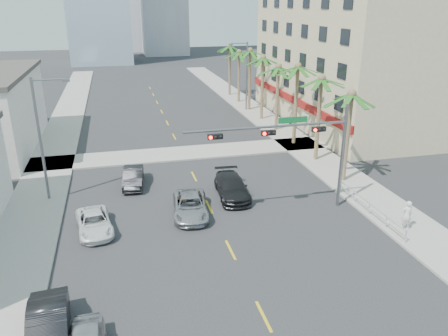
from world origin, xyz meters
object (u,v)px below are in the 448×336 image
at_px(car_lane_right, 232,187).
at_px(car_parked_far, 94,223).
at_px(traffic_signal_mast, 300,141).
at_px(car_parked_mid, 48,327).
at_px(pedestrian, 407,215).
at_px(car_lane_center, 190,206).
at_px(car_lane_left, 133,177).

bearing_deg(car_lane_right, car_parked_far, -158.36).
height_order(traffic_signal_mast, car_lane_right, traffic_signal_mast).
xyz_separation_m(car_parked_mid, car_parked_far, (1.60, 9.60, -0.17)).
relative_size(car_parked_far, pedestrian, 2.28).
bearing_deg(car_lane_center, car_lane_right, 39.83).
bearing_deg(pedestrian, car_lane_left, -31.56).
bearing_deg(car_parked_mid, pedestrian, 8.51).
distance_m(traffic_signal_mast, pedestrian, 8.13).
bearing_deg(car_lane_center, pedestrian, -16.14).
bearing_deg(pedestrian, car_parked_mid, 17.34).
relative_size(car_parked_far, car_lane_right, 0.84).
relative_size(traffic_signal_mast, car_lane_left, 2.59).
xyz_separation_m(traffic_signal_mast, car_parked_mid, (-15.18, -9.30, -4.28)).
distance_m(car_parked_mid, pedestrian, 21.35).
xyz_separation_m(car_lane_center, car_lane_right, (3.54, 2.28, 0.07)).
bearing_deg(traffic_signal_mast, car_lane_left, 145.76).
height_order(car_parked_far, car_lane_left, car_lane_left).
xyz_separation_m(car_lane_right, pedestrian, (9.34, -7.79, 0.36)).
distance_m(traffic_signal_mast, car_lane_left, 13.75).
xyz_separation_m(traffic_signal_mast, car_lane_right, (-3.75, 3.40, -4.30)).
xyz_separation_m(car_parked_far, car_lane_left, (2.80, 7.03, 0.09)).
bearing_deg(car_lane_left, car_parked_far, -105.93).
relative_size(traffic_signal_mast, car_lane_right, 2.12).
relative_size(traffic_signal_mast, car_lane_center, 2.25).
xyz_separation_m(car_parked_mid, car_lane_right, (11.44, 12.70, -0.02)).
xyz_separation_m(traffic_signal_mast, pedestrian, (5.59, -4.39, -3.94)).
bearing_deg(car_lane_center, car_lane_left, 126.37).
bearing_deg(car_lane_right, pedestrian, -35.64).
distance_m(car_lane_left, pedestrian, 20.15).
bearing_deg(pedestrian, car_lane_center, -19.11).
relative_size(car_parked_mid, car_lane_center, 0.96).
bearing_deg(car_lane_left, car_lane_center, -54.86).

